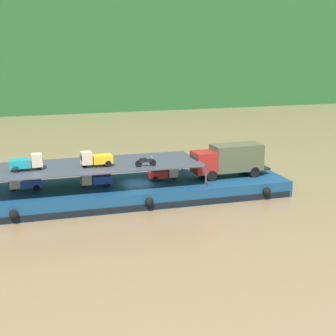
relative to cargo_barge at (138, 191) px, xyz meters
name	(u,v)px	position (x,y,z in m)	size (l,w,h in m)	color
ground_plane	(138,198)	(0.00, 0.03, -0.75)	(400.00, 400.00, 0.00)	olive
cargo_barge	(138,191)	(0.00, 0.00, 0.00)	(27.80, 8.13, 1.50)	navy
covered_lorry	(229,159)	(8.92, -0.27, 2.45)	(7.91, 2.50, 3.10)	maroon
cargo_rack	(96,165)	(-3.80, 0.03, 2.69)	(18.60, 6.73, 2.00)	#383D47
mini_truck_lower_stern	(25,183)	(-10.02, 0.59, 1.44)	(2.76, 1.23, 1.38)	#1E47B7
mini_truck_lower_aft	(96,179)	(-3.90, 0.01, 1.44)	(2.75, 1.22, 1.38)	#1E47B7
mini_truck_lower_mid	(164,173)	(2.60, 0.36, 1.44)	(2.78, 1.27, 1.38)	red
mini_truck_upper_stern	(27,162)	(-9.76, -0.33, 3.44)	(2.75, 1.22, 1.38)	teal
mini_truck_upper_mid	(96,159)	(-3.92, -0.69, 3.44)	(2.79, 1.28, 1.38)	gold
motorcycle_upper_port	(145,162)	(0.22, -1.99, 3.18)	(1.90, 0.55, 0.87)	black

